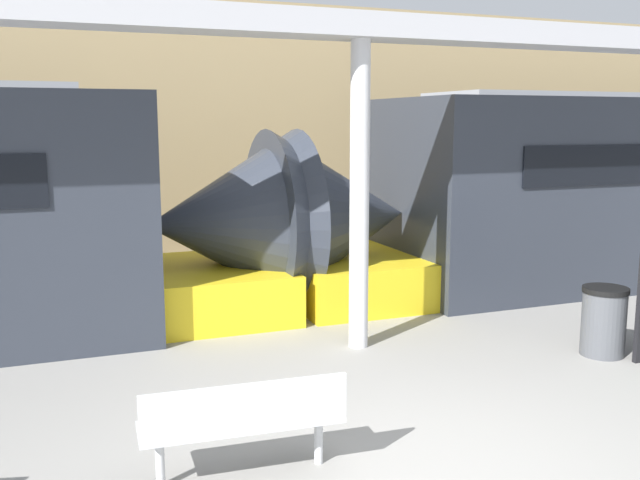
% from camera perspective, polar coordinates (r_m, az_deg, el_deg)
% --- Properties ---
extents(ground_plane, '(60.00, 60.00, 0.00)m').
position_cam_1_polar(ground_plane, '(5.94, 8.73, -18.13)').
color(ground_plane, gray).
extents(station_wall, '(56.00, 0.20, 5.00)m').
position_cam_1_polar(station_wall, '(13.88, -10.24, 8.35)').
color(station_wall, tan).
rests_on(station_wall, ground_plane).
extents(bench_near, '(1.60, 0.54, 0.82)m').
position_cam_1_polar(bench_near, '(5.64, -6.16, -14.01)').
color(bench_near, silver).
rests_on(bench_near, ground_plane).
extents(trash_bin, '(0.53, 0.53, 0.82)m').
position_cam_1_polar(trash_bin, '(9.09, 21.74, -6.04)').
color(trash_bin, '#4C4F54').
rests_on(trash_bin, ground_plane).
extents(support_column_near, '(0.23, 0.23, 3.67)m').
position_cam_1_polar(support_column_near, '(8.51, 3.17, 3.37)').
color(support_column_near, silver).
rests_on(support_column_near, ground_plane).
extents(canopy_beam, '(28.00, 0.60, 0.28)m').
position_cam_1_polar(canopy_beam, '(8.53, 3.30, 16.68)').
color(canopy_beam, '#B7B7BC').
rests_on(canopy_beam, support_column_near).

